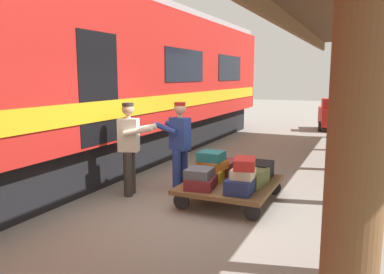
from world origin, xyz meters
The scene contains 17 objects.
ground_plane centered at (0.00, 0.00, 0.00)m, with size 60.00×60.00×0.00m, color gray.
train_car centered at (3.61, 0.00, 2.06)m, with size 3.02×20.39×4.00m.
luggage_cart centered at (-0.19, -0.57, 0.30)m, with size 1.50×1.80×0.35m.
suitcase_maroon_trunk centered at (0.15, -0.07, 0.44)m, with size 0.45×0.61×0.18m, color maroon.
suitcase_yellow_case centered at (0.15, -0.57, 0.44)m, with size 0.38×0.48×0.19m, color gold.
suitcase_black_hardshell centered at (-0.52, -1.06, 0.49)m, with size 0.48×0.58×0.29m, color black.
suitcase_navy_fabric centered at (-0.52, -0.07, 0.46)m, with size 0.40×0.58×0.23m, color navy.
suitcase_burgundy_valise centered at (0.15, -1.06, 0.48)m, with size 0.46×0.59×0.26m, color maroon.
suitcase_olive_duffel centered at (-0.52, -0.57, 0.48)m, with size 0.51×0.62×0.26m, color brown.
suitcase_orange_carryall centered at (0.17, -0.59, 0.62)m, with size 0.42×0.43×0.15m, color #CC6B23.
suitcase_slate_roller centered at (0.17, -0.04, 0.60)m, with size 0.40×0.46×0.15m, color #4C515B.
suitcase_cream_canvas centered at (-0.55, -0.10, 0.66)m, with size 0.34×0.40×0.15m, color beige.
suitcase_red_plastic centered at (-0.57, -0.11, 0.81)m, with size 0.32×0.49×0.17m, color #AD231E.
suitcase_teal_softside centered at (0.19, -0.60, 0.77)m, with size 0.42×0.41×0.17m, color #1E666B.
porter_in_overalls centered at (0.88, -0.71, 0.93)m, with size 0.72×0.53×1.70m.
porter_by_door centered at (1.62, -0.18, 0.93)m, with size 0.73×0.55×1.70m.
baggage_tug centered at (-1.09, -10.75, 0.63)m, with size 1.41×1.88×1.30m.
Camera 1 is at (-2.25, 5.57, 2.17)m, focal length 35.75 mm.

